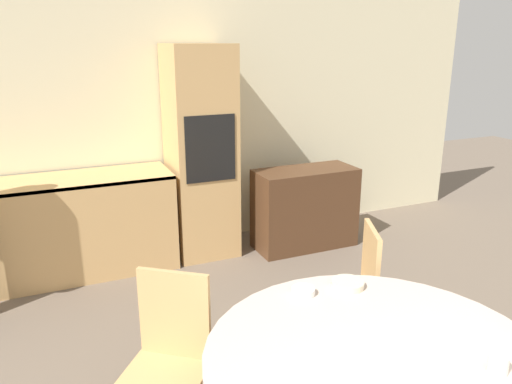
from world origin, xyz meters
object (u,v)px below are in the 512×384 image
chair_far_left (169,353)px  chair_far_right (354,289)px  oven_unit (201,153)px  bowl_near (303,291)px  cup (498,364)px  bowl_centre (348,284)px  sideboard (305,208)px

chair_far_left → chair_far_right: 1.26m
oven_unit → bowl_near: 2.41m
chair_far_right → cup: size_ratio=11.63×
chair_far_left → cup: bearing=-4.3°
oven_unit → bowl_near: oven_unit is taller
cup → bowl_near: 0.97m
chair_far_right → bowl_centre: 0.49m
sideboard → bowl_centre: sideboard is taller
chair_far_left → cup: size_ratio=11.63×
bowl_near → chair_far_left: bearing=171.5°
oven_unit → chair_far_left: 2.51m
sideboard → chair_far_left: (-1.90, -2.00, 0.11)m
chair_far_left → bowl_centre: chair_far_left is taller
bowl_centre → chair_far_right: bearing=49.0°
sideboard → chair_far_left: chair_far_left is taller
oven_unit → chair_far_left: (-0.92, -2.29, -0.48)m
bowl_near → bowl_centre: 0.26m
chair_far_right → cup: 1.22m
chair_far_left → bowl_centre: size_ratio=5.21×
sideboard → bowl_centre: (-0.94, -2.13, 0.36)m
oven_unit → cup: size_ratio=25.17×
bowl_near → cup: bearing=-65.8°
oven_unit → bowl_near: bearing=-95.1°
chair_far_left → bowl_centre: bearing=29.8°
oven_unit → chair_far_right: oven_unit is taller
sideboard → chair_far_right: chair_far_right is taller
cup → bowl_near: (-0.39, 0.88, -0.02)m
chair_far_left → chair_far_right: bearing=46.4°
chair_far_right → bowl_near: bearing=-36.8°
chair_far_right → chair_far_left: bearing=-56.9°
chair_far_right → bowl_centre: bearing=-16.7°
sideboard → bowl_near: 2.45m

